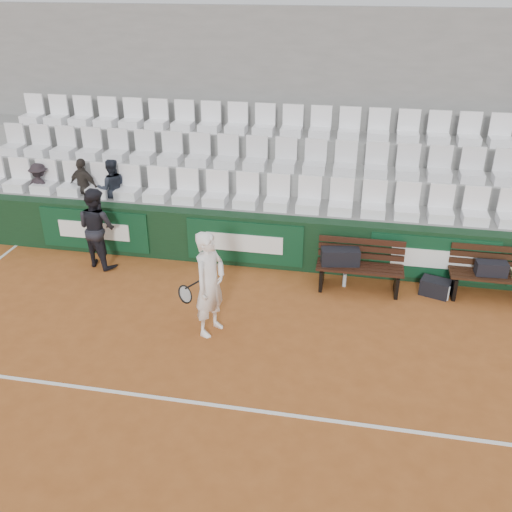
% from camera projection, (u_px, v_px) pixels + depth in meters
% --- Properties ---
extents(ground, '(80.00, 80.00, 0.00)m').
position_uv_depth(ground, '(200.00, 403.00, 7.47)').
color(ground, '#A25524').
rests_on(ground, ground).
extents(court_baseline, '(18.00, 0.06, 0.01)m').
position_uv_depth(court_baseline, '(200.00, 403.00, 7.47)').
color(court_baseline, white).
rests_on(court_baseline, ground).
extents(back_barrier, '(18.00, 0.34, 1.00)m').
position_uv_depth(back_barrier, '(260.00, 241.00, 10.73)').
color(back_barrier, '#103219').
rests_on(back_barrier, ground).
extents(grandstand_tier_front, '(18.00, 0.95, 1.00)m').
position_uv_depth(grandstand_tier_front, '(263.00, 227.00, 11.29)').
color(grandstand_tier_front, gray).
rests_on(grandstand_tier_front, ground).
extents(grandstand_tier_mid, '(18.00, 0.95, 1.45)m').
position_uv_depth(grandstand_tier_mid, '(271.00, 199.00, 12.02)').
color(grandstand_tier_mid, '#989895').
rests_on(grandstand_tier_mid, ground).
extents(grandstand_tier_back, '(18.00, 0.95, 1.90)m').
position_uv_depth(grandstand_tier_back, '(278.00, 175.00, 12.75)').
color(grandstand_tier_back, gray).
rests_on(grandstand_tier_back, ground).
extents(grandstand_rear_wall, '(18.00, 0.30, 4.40)m').
position_uv_depth(grandstand_rear_wall, '(283.00, 113.00, 12.73)').
color(grandstand_rear_wall, gray).
rests_on(grandstand_rear_wall, ground).
extents(seat_row_front, '(11.90, 0.44, 0.63)m').
position_uv_depth(seat_row_front, '(261.00, 192.00, 10.77)').
color(seat_row_front, white).
rests_on(seat_row_front, grandstand_tier_front).
extents(seat_row_mid, '(11.90, 0.44, 0.63)m').
position_uv_depth(seat_row_mid, '(270.00, 154.00, 11.40)').
color(seat_row_mid, silver).
rests_on(seat_row_mid, grandstand_tier_mid).
extents(seat_row_back, '(11.90, 0.44, 0.63)m').
position_uv_depth(seat_row_back, '(278.00, 120.00, 12.02)').
color(seat_row_back, white).
rests_on(seat_row_back, grandstand_tier_back).
extents(bench_left, '(1.50, 0.56, 0.45)m').
position_uv_depth(bench_left, '(359.00, 278.00, 10.01)').
color(bench_left, '#33180F').
rests_on(bench_left, ground).
extents(bench_right, '(1.50, 0.56, 0.45)m').
position_uv_depth(bench_right, '(493.00, 287.00, 9.75)').
color(bench_right, '#341B0F').
rests_on(bench_right, ground).
extents(sports_bag_left, '(0.70, 0.39, 0.28)m').
position_uv_depth(sports_bag_left, '(340.00, 257.00, 9.95)').
color(sports_bag_left, black).
rests_on(sports_bag_left, bench_left).
extents(sports_bag_right, '(0.53, 0.27, 0.24)m').
position_uv_depth(sports_bag_right, '(491.00, 268.00, 9.61)').
color(sports_bag_right, black).
rests_on(sports_bag_right, bench_right).
extents(sports_bag_ground, '(0.55, 0.43, 0.29)m').
position_uv_depth(sports_bag_ground, '(435.00, 287.00, 9.88)').
color(sports_bag_ground, black).
rests_on(sports_bag_ground, ground).
extents(water_bottle_near, '(0.07, 0.07, 0.25)m').
position_uv_depth(water_bottle_near, '(344.00, 280.00, 10.15)').
color(water_bottle_near, silver).
rests_on(water_bottle_near, ground).
extents(water_bottle_far, '(0.07, 0.07, 0.26)m').
position_uv_depth(water_bottle_far, '(447.00, 293.00, 9.74)').
color(water_bottle_far, silver).
rests_on(water_bottle_far, ground).
extents(tennis_player, '(0.80, 0.72, 1.69)m').
position_uv_depth(tennis_player, '(210.00, 284.00, 8.58)').
color(tennis_player, white).
rests_on(tennis_player, ground).
extents(ball_kid, '(0.92, 0.83, 1.55)m').
position_uv_depth(ball_kid, '(97.00, 228.00, 10.60)').
color(ball_kid, black).
rests_on(ball_kid, ground).
extents(spectator_a, '(0.72, 0.51, 1.02)m').
position_uv_depth(spectator_a, '(37.00, 166.00, 11.50)').
color(spectator_a, black).
rests_on(spectator_a, grandstand_tier_front).
extents(spectator_b, '(0.74, 0.44, 1.18)m').
position_uv_depth(spectator_b, '(81.00, 165.00, 11.30)').
color(spectator_b, '#2E2925').
rests_on(spectator_b, grandstand_tier_front).
extents(spectator_c, '(0.72, 0.66, 1.20)m').
position_uv_depth(spectator_c, '(110.00, 167.00, 11.20)').
color(spectator_c, '#1D222C').
rests_on(spectator_c, grandstand_tier_front).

